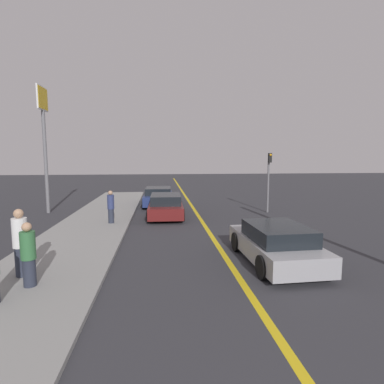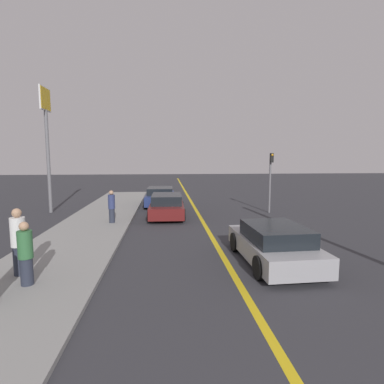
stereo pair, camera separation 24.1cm
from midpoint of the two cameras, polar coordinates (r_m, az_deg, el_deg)
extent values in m
cube|color=gold|center=(17.70, 0.55, -4.15)|extent=(0.20, 60.00, 0.01)
cube|color=gray|center=(14.39, -19.68, -6.84)|extent=(3.45, 28.67, 0.11)
cube|color=#9E9EA3|center=(9.98, 14.83, -10.13)|extent=(2.00, 4.10, 0.58)
cube|color=black|center=(9.66, 15.35, -7.47)|extent=(1.71, 2.27, 0.47)
cylinder|color=black|center=(10.87, 7.85, -9.38)|extent=(0.24, 0.67, 0.66)
cylinder|color=black|center=(11.47, 16.46, -8.74)|extent=(0.24, 0.67, 0.66)
cylinder|color=black|center=(8.61, 12.57, -13.81)|extent=(0.24, 0.67, 0.66)
cylinder|color=black|center=(9.36, 22.97, -12.51)|extent=(0.24, 0.67, 0.66)
cube|color=maroon|center=(16.88, -5.43, -3.07)|extent=(1.90, 4.33, 0.60)
cube|color=black|center=(16.58, -5.44, -1.33)|extent=(1.64, 2.39, 0.50)
cylinder|color=black|center=(18.24, -8.11, -2.86)|extent=(0.23, 0.66, 0.66)
cylinder|color=black|center=(18.23, -2.68, -2.81)|extent=(0.23, 0.66, 0.66)
cylinder|color=black|center=(15.63, -8.63, -4.46)|extent=(0.23, 0.66, 0.66)
cylinder|color=black|center=(15.61, -2.28, -4.40)|extent=(0.23, 0.66, 0.66)
cube|color=navy|center=(20.70, -6.76, -1.21)|extent=(1.96, 3.99, 0.64)
cube|color=black|center=(20.44, -6.79, 0.23)|extent=(1.70, 2.21, 0.45)
cylinder|color=black|center=(21.98, -9.00, -1.22)|extent=(0.23, 0.69, 0.69)
cylinder|color=black|center=(21.93, -4.32, -1.17)|extent=(0.23, 0.69, 0.69)
cylinder|color=black|center=(19.56, -9.49, -2.20)|extent=(0.23, 0.69, 0.69)
cylinder|color=black|center=(19.50, -4.22, -2.15)|extent=(0.23, 0.69, 0.69)
cylinder|color=#282D3D|center=(8.76, -29.25, -13.23)|extent=(0.30, 0.30, 0.69)
cylinder|color=#336B3D|center=(8.56, -29.52, -8.84)|extent=(0.35, 0.35, 0.69)
sphere|color=tan|center=(8.46, -29.70, -5.81)|extent=(0.23, 0.23, 0.23)
cylinder|color=#282D3D|center=(9.55, -30.34, -11.36)|extent=(0.32, 0.32, 0.80)
cylinder|color=silver|center=(9.35, -30.63, -6.70)|extent=(0.38, 0.38, 0.80)
sphere|color=tan|center=(9.25, -30.82, -3.54)|extent=(0.25, 0.25, 0.25)
cylinder|color=#282D3D|center=(15.24, -15.60, -4.41)|extent=(0.28, 0.28, 0.69)
cylinder|color=navy|center=(15.12, -15.68, -1.85)|extent=(0.33, 0.33, 0.69)
sphere|color=tan|center=(15.06, -15.73, -0.15)|extent=(0.21, 0.21, 0.21)
cylinder|color=slate|center=(18.48, 13.94, 1.67)|extent=(0.12, 0.12, 3.56)
cube|color=black|center=(18.25, 14.27, 6.33)|extent=(0.18, 0.18, 0.55)
sphere|color=orange|center=(18.16, 14.38, 6.85)|extent=(0.14, 0.14, 0.14)
cylinder|color=slate|center=(19.71, -26.41, 5.12)|extent=(0.20, 0.20, 6.06)
cube|color=silver|center=(19.99, -26.97, 15.62)|extent=(0.08, 1.48, 1.35)
cube|color=gold|center=(19.99, -26.97, 15.62)|extent=(0.12, 1.36, 1.23)
camera|label=1|loc=(0.12, -90.52, -0.06)|focal=28.00mm
camera|label=2|loc=(0.12, 89.48, 0.06)|focal=28.00mm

